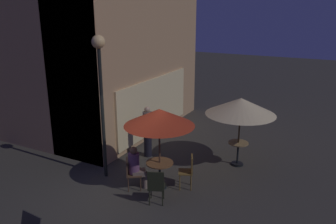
% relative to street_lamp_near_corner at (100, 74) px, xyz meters
% --- Properties ---
extents(ground_plane, '(60.00, 60.00, 0.00)m').
position_rel_street_lamp_near_corner_xyz_m(ground_plane, '(-0.94, -0.81, -3.09)').
color(ground_plane, '#37332D').
extents(cafe_building, '(7.17, 8.60, 9.86)m').
position_rel_street_lamp_near_corner_xyz_m(cafe_building, '(2.63, 3.19, 1.83)').
color(cafe_building, tan).
rests_on(cafe_building, ground).
extents(street_lamp_near_corner, '(0.37, 0.37, 4.16)m').
position_rel_street_lamp_near_corner_xyz_m(street_lamp_near_corner, '(0.00, 0.00, 0.00)').
color(street_lamp_near_corner, black).
rests_on(street_lamp_near_corner, ground).
extents(cafe_table_0, '(0.64, 0.64, 0.77)m').
position_rel_street_lamp_near_corner_xyz_m(cafe_table_0, '(2.57, -3.27, -2.57)').
color(cafe_table_0, black).
rests_on(cafe_table_0, ground).
extents(cafe_table_1, '(0.76, 0.76, 0.76)m').
position_rel_street_lamp_near_corner_xyz_m(cafe_table_1, '(0.15, -1.76, -2.53)').
color(cafe_table_1, black).
rests_on(cafe_table_1, ground).
extents(patio_umbrella_0, '(2.16, 2.16, 2.22)m').
position_rel_street_lamp_near_corner_xyz_m(patio_umbrella_0, '(2.57, -3.27, -1.14)').
color(patio_umbrella_0, black).
rests_on(patio_umbrella_0, ground).
extents(patio_umbrella_1, '(1.91, 1.91, 2.30)m').
position_rel_street_lamp_near_corner_xyz_m(patio_umbrella_1, '(0.15, -1.76, -1.04)').
color(patio_umbrella_1, black).
rests_on(patio_umbrella_1, ground).
extents(cafe_chair_0, '(0.55, 0.55, 0.95)m').
position_rel_street_lamp_near_corner_xyz_m(cafe_chair_0, '(-0.65, -2.11, -2.53)').
color(cafe_chair_0, black).
rests_on(cafe_chair_0, ground).
extents(cafe_chair_1, '(0.52, 0.52, 0.96)m').
position_rel_street_lamp_near_corner_xyz_m(cafe_chair_1, '(0.50, -2.49, -2.51)').
color(cafe_chair_1, brown).
rests_on(cafe_chair_1, ground).
extents(cafe_chair_2, '(0.58, 0.58, 0.88)m').
position_rel_street_lamp_near_corner_xyz_m(cafe_chair_2, '(-0.29, -1.10, -2.57)').
color(cafe_chair_2, '#4C3424').
rests_on(cafe_chair_2, ground).
extents(patron_seated_0, '(0.46, 0.50, 1.26)m').
position_rel_street_lamp_near_corner_xyz_m(patron_seated_0, '(-0.21, -1.22, -2.39)').
color(patron_seated_0, '#766256').
rests_on(patron_seated_0, ground).
extents(patron_standing_1, '(0.31, 0.31, 1.75)m').
position_rel_street_lamp_near_corner_xyz_m(patron_standing_1, '(1.83, -0.37, -2.21)').
color(patron_standing_1, black).
rests_on(patron_standing_1, ground).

